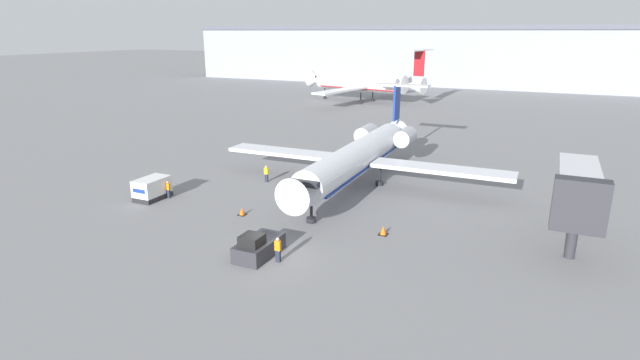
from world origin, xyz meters
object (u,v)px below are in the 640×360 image
worker_on_apron (168,189)px  airplane_parked_far_left (364,82)px  traffic_cone_right (383,231)px  traffic_cone_left (242,212)px  airplane_main (361,154)px  jet_bridge (578,189)px  pushback_tug (259,247)px  luggage_cart (152,189)px  worker_near_tug (278,249)px  worker_by_wing (266,173)px

worker_on_apron → airplane_parked_far_left: bearing=94.9°
worker_on_apron → traffic_cone_right: 20.77m
traffic_cone_left → airplane_parked_far_left: (-14.56, 69.53, 3.96)m
airplane_main → jet_bridge: bearing=-23.9°
traffic_cone_right → airplane_parked_far_left: airplane_parked_far_left is taller
traffic_cone_left → traffic_cone_right: 12.13m
airplane_main → pushback_tug: airplane_main is taller
traffic_cone_left → airplane_parked_far_left: bearing=101.8°
jet_bridge → luggage_cart: bearing=-173.6°
airplane_main → worker_near_tug: bearing=-86.3°
luggage_cart → worker_near_tug: bearing=-21.3°
worker_by_wing → traffic_cone_right: 17.27m
worker_near_tug → airplane_parked_far_left: airplane_parked_far_left is taller
worker_on_apron → pushback_tug: bearing=-26.8°
pushback_tug → worker_by_wing: pushback_tug is taller
pushback_tug → worker_near_tug: size_ratio=2.32×
traffic_cone_left → traffic_cone_right: size_ratio=0.93×
airplane_main → jet_bridge: (18.94, -8.38, 1.29)m
pushback_tug → airplane_main: bearing=88.6°
pushback_tug → worker_near_tug: (1.67, -0.28, 0.24)m
worker_near_tug → traffic_cone_left: worker_near_tug is taller
airplane_parked_far_left → traffic_cone_left: bearing=-78.2°
worker_by_wing → airplane_parked_far_left: 61.52m
worker_on_apron → worker_by_wing: bearing=55.8°
pushback_tug → jet_bridge: bearing=27.8°
worker_by_wing → jet_bridge: 28.62m
worker_on_apron → jet_bridge: size_ratio=0.17×
worker_on_apron → traffic_cone_left: worker_on_apron is taller
worker_near_tug → worker_on_apron: (-15.81, 7.42, -0.07)m
jet_bridge → pushback_tug: bearing=-152.2°
luggage_cart → airplane_parked_far_left: 69.64m
worker_near_tug → traffic_cone_left: 9.66m
worker_on_apron → traffic_cone_right: bearing=-0.0°
luggage_cart → worker_near_tug: luggage_cart is taller
worker_by_wing → worker_near_tug: bearing=-56.9°
pushback_tug → worker_on_apron: (-14.14, 7.13, 0.16)m
airplane_main → worker_near_tug: size_ratio=16.79×
airplane_parked_far_left → worker_by_wing: bearing=-79.2°
airplane_parked_far_left → jet_bridge: size_ratio=3.55×
worker_near_tug → worker_on_apron: 17.47m
worker_near_tug → traffic_cone_right: 8.94m
airplane_main → traffic_cone_right: bearing=-61.8°
traffic_cone_right → worker_near_tug: bearing=-123.7°
luggage_cart → jet_bridge: bearing=6.4°
luggage_cart → jet_bridge: 35.08m
luggage_cart → worker_by_wing: 11.30m
luggage_cart → traffic_cone_left: 9.85m
jet_bridge → traffic_cone_right: bearing=-166.3°
pushback_tug → airplane_parked_far_left: (-20.03, 75.73, 3.59)m
worker_on_apron → jet_bridge: (33.54, 3.11, 3.59)m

